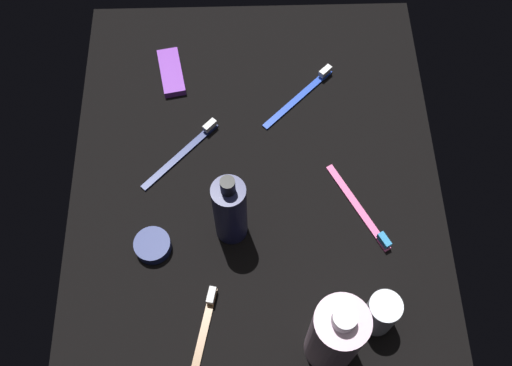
# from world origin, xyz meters

# --- Properties ---
(ground_plane) EXTENTS (0.84, 0.64, 0.01)m
(ground_plane) POSITION_xyz_m (0.00, 0.00, -0.01)
(ground_plane) COLOR black
(lotion_bottle) EXTENTS (0.05, 0.05, 0.18)m
(lotion_bottle) POSITION_xyz_m (0.07, -0.04, 0.08)
(lotion_bottle) COLOR #1C1E46
(lotion_bottle) RESTS_ON ground_plane
(bodywash_bottle) EXTENTS (0.08, 0.08, 0.19)m
(bodywash_bottle) POSITION_xyz_m (0.27, 0.10, 0.09)
(bodywash_bottle) COLOR silver
(bodywash_bottle) RESTS_ON ground_plane
(deodorant_stick) EXTENTS (0.05, 0.05, 0.09)m
(deodorant_stick) POSITION_xyz_m (0.23, 0.18, 0.04)
(deodorant_stick) COLOR silver
(deodorant_stick) RESTS_ON ground_plane
(toothbrush_navy) EXTENTS (0.14, 0.13, 0.02)m
(toothbrush_navy) POSITION_xyz_m (-0.08, -0.12, 0.01)
(toothbrush_navy) COLOR navy
(toothbrush_navy) RESTS_ON ground_plane
(toothbrush_blue) EXTENTS (0.13, 0.14, 0.02)m
(toothbrush_blue) POSITION_xyz_m (-0.20, 0.09, 0.01)
(toothbrush_blue) COLOR blue
(toothbrush_blue) RESTS_ON ground_plane
(toothbrush_pink) EXTENTS (0.16, 0.10, 0.02)m
(toothbrush_pink) POSITION_xyz_m (0.05, 0.18, 0.01)
(toothbrush_pink) COLOR #E55999
(toothbrush_pink) RESTS_ON ground_plane
(toothbrush_brown) EXTENTS (0.18, 0.05, 0.02)m
(toothbrush_brown) POSITION_xyz_m (0.25, -0.09, 0.01)
(toothbrush_brown) COLOR brown
(toothbrush_brown) RESTS_ON ground_plane
(snack_bar_purple) EXTENTS (0.11, 0.06, 0.01)m
(snack_bar_purple) POSITION_xyz_m (-0.25, -0.15, 0.01)
(snack_bar_purple) COLOR purple
(snack_bar_purple) RESTS_ON ground_plane
(cream_tin_left) EXTENTS (0.06, 0.06, 0.02)m
(cream_tin_left) POSITION_xyz_m (0.10, -0.17, 0.01)
(cream_tin_left) COLOR navy
(cream_tin_left) RESTS_ON ground_plane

